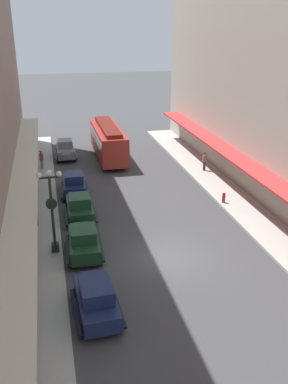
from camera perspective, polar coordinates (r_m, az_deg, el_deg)
The scene contains 15 objects.
ground_plane at distance 25.28m, azimuth 3.12°, elevation -8.77°, with size 200.00×200.00×0.00m, color #424244.
sidewalk_left at distance 24.49m, azimuth -14.30°, elevation -10.39°, with size 3.00×60.00×0.15m, color #B7B5AD.
sidewalk_right at distance 28.05m, azimuth 18.11°, elevation -6.45°, with size 3.00×60.00×0.15m, color #B7B5AD.
parked_car_0 at distance 20.34m, azimuth -6.45°, elevation -14.19°, with size 2.27×4.31×1.84m.
parked_car_1 at distance 34.21m, azimuth -9.44°, elevation 1.18°, with size 2.26×4.30×1.84m.
parked_car_2 at distance 43.83m, azimuth -10.60°, elevation 5.74°, with size 2.16×4.27×1.84m.
parked_car_3 at distance 29.82m, azimuth -8.70°, elevation -1.95°, with size 2.16×4.27×1.84m.
parked_car_4 at distance 25.27m, azimuth -8.14°, elevation -6.52°, with size 2.27×4.31×1.84m.
streetcar at distance 42.91m, azimuth -4.88°, elevation 7.02°, with size 2.53×9.60×3.46m.
lamp_post_with_clock at distance 24.83m, azimuth -12.37°, elevation -2.12°, with size 1.42×0.44×5.16m.
fire_hydrant at distance 32.54m, azimuth 10.74°, elevation -0.74°, with size 0.24×0.24×0.82m.
pedestrian_0 at distance 39.33m, azimuth 8.19°, elevation 4.12°, with size 0.36×0.28×1.67m.
pedestrian_1 at distance 29.08m, azimuth -14.46°, elevation -2.97°, with size 0.36×0.24×1.64m.
pedestrian_2 at distance 31.21m, azimuth -15.84°, elevation -1.32°, with size 0.36×0.28×1.67m.
pedestrian_5 at distance 40.54m, azimuth -13.70°, elevation 4.26°, with size 0.36×0.28×1.67m.
Camera 1 is at (-6.23, -20.83, 12.89)m, focal length 39.40 mm.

